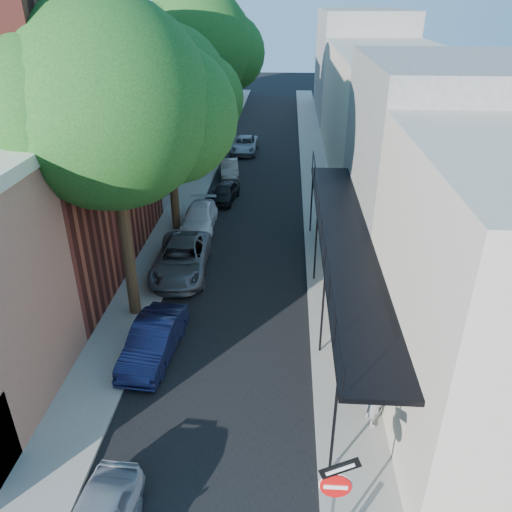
# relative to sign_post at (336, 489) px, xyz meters

# --- Properties ---
(road_surface) EXTENTS (6.00, 64.00, 0.01)m
(road_surface) POSITION_rel_sign_post_xyz_m (-3.16, 29.03, -2.03)
(road_surface) COLOR black
(road_surface) RESTS_ON ground
(sidewalk_left) EXTENTS (2.00, 64.00, 0.12)m
(sidewalk_left) POSITION_rel_sign_post_xyz_m (-7.16, 29.03, -1.98)
(sidewalk_left) COLOR gray
(sidewalk_left) RESTS_ON ground
(sidewalk_right) EXTENTS (2.00, 64.00, 0.12)m
(sidewalk_right) POSITION_rel_sign_post_xyz_m (0.84, 29.03, -1.98)
(sidewalk_right) COLOR gray
(sidewalk_right) RESTS_ON ground
(buildings_left) EXTENTS (10.10, 59.10, 12.00)m
(buildings_left) POSITION_rel_sign_post_xyz_m (-12.46, 27.79, 2.90)
(buildings_left) COLOR #B7745E
(buildings_left) RESTS_ON ground
(buildings_right) EXTENTS (9.80, 55.00, 10.00)m
(buildings_right) POSITION_rel_sign_post_xyz_m (5.83, 28.51, 2.39)
(buildings_right) COLOR #BEB19D
(buildings_right) RESTS_ON ground
(sign_post) EXTENTS (0.89, 0.17, 2.99)m
(sign_post) POSITION_rel_sign_post_xyz_m (0.00, 0.00, 0.00)
(sign_post) COLOR #595B60
(sign_post) RESTS_ON ground
(oak_near) EXTENTS (7.48, 6.80, 11.42)m
(oak_near) POSITION_rel_sign_post_xyz_m (-6.53, 9.29, 5.84)
(oak_near) COLOR #382516
(oak_near) RESTS_ON ground
(oak_mid) EXTENTS (6.60, 6.00, 10.20)m
(oak_mid) POSITION_rel_sign_post_xyz_m (-6.58, 17.26, 5.02)
(oak_mid) COLOR #382516
(oak_mid) RESTS_ON ground
(oak_far) EXTENTS (7.70, 7.00, 11.90)m
(oak_far) POSITION_rel_sign_post_xyz_m (-6.51, 26.30, 6.22)
(oak_far) COLOR #382516
(oak_far) RESTS_ON ground
(parked_car_b) EXTENTS (1.75, 4.09, 1.31)m
(parked_car_b) POSITION_rel_sign_post_xyz_m (-5.58, 6.53, -1.38)
(parked_car_b) COLOR #13173B
(parked_car_b) RESTS_ON ground
(parked_car_c) EXTENTS (2.53, 5.13, 1.40)m
(parked_car_c) POSITION_rel_sign_post_xyz_m (-5.76, 12.42, -1.34)
(parked_car_c) COLOR slate
(parked_car_c) RESTS_ON ground
(parked_car_d) EXTENTS (1.80, 4.18, 1.20)m
(parked_car_d) POSITION_rel_sign_post_xyz_m (-5.76, 17.30, -1.44)
(parked_car_d) COLOR white
(parked_car_d) RESTS_ON ground
(parked_car_e) EXTENTS (1.80, 3.51, 1.14)m
(parked_car_e) POSITION_rel_sign_post_xyz_m (-4.89, 21.35, -1.47)
(parked_car_e) COLOR black
(parked_car_e) RESTS_ON ground
(parked_car_f) EXTENTS (1.64, 3.52, 1.12)m
(parked_car_f) POSITION_rel_sign_post_xyz_m (-5.10, 26.02, -1.48)
(parked_car_f) COLOR slate
(parked_car_f) RESTS_ON ground
(parked_car_g) EXTENTS (2.11, 4.43, 1.22)m
(parked_car_g) POSITION_rel_sign_post_xyz_m (-4.56, 32.07, -1.43)
(parked_car_g) COLOR gray
(parked_car_g) RESTS_ON ground
(pedestrian) EXTENTS (0.64, 0.81, 1.96)m
(pedestrian) POSITION_rel_sign_post_xyz_m (1.44, 3.81, -0.93)
(pedestrian) COLOR slate
(pedestrian) RESTS_ON sidewalk_right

